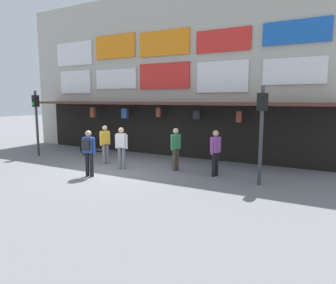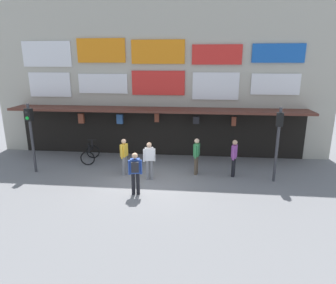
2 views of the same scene
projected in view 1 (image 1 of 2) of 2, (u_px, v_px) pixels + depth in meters
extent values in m
plane|color=slate|center=(114.00, 171.00, 12.00)|extent=(80.00, 80.00, 0.00)
cube|color=#B2AD9E|center=(170.00, 75.00, 15.43)|extent=(18.00, 1.20, 8.00)
cube|color=#592D23|center=(157.00, 103.00, 14.49)|extent=(15.30, 1.40, 0.12)
cube|color=white|center=(74.00, 54.00, 17.52)|extent=(2.66, 0.08, 1.30)
cube|color=orange|center=(115.00, 47.00, 16.08)|extent=(2.53, 0.08, 1.20)
cube|color=orange|center=(164.00, 43.00, 14.66)|extent=(2.72, 0.08, 1.18)
cube|color=red|center=(223.00, 40.00, 13.26)|extent=(2.46, 0.08, 0.96)
cube|color=blue|center=(296.00, 32.00, 11.83)|extent=(2.51, 0.08, 0.90)
cube|color=white|center=(75.00, 82.00, 17.74)|extent=(2.30, 0.08, 1.29)
cube|color=white|center=(116.00, 79.00, 16.31)|extent=(2.64, 0.08, 1.02)
cube|color=red|center=(164.00, 76.00, 14.88)|extent=(2.76, 0.08, 1.24)
cube|color=white|center=(222.00, 77.00, 13.47)|extent=(2.34, 0.08, 1.37)
cube|color=white|center=(294.00, 71.00, 12.04)|extent=(2.39, 0.08, 1.04)
cylinder|color=black|center=(93.00, 106.00, 16.42)|extent=(0.02, 0.02, 0.20)
cube|color=brown|center=(93.00, 112.00, 16.47)|extent=(0.29, 0.17, 0.52)
cylinder|color=black|center=(125.00, 106.00, 15.54)|extent=(0.02, 0.02, 0.22)
cube|color=#2D5693|center=(125.00, 113.00, 15.59)|extent=(0.32, 0.19, 0.49)
cylinder|color=black|center=(159.00, 106.00, 14.68)|extent=(0.02, 0.02, 0.16)
cube|color=brown|center=(159.00, 112.00, 14.72)|extent=(0.23, 0.14, 0.44)
cylinder|color=black|center=(197.00, 108.00, 13.65)|extent=(0.02, 0.02, 0.26)
cube|color=#232328|center=(197.00, 115.00, 13.69)|extent=(0.31, 0.19, 0.37)
cylinder|color=black|center=(239.00, 108.00, 12.78)|extent=(0.02, 0.02, 0.25)
cube|color=brown|center=(239.00, 117.00, 12.83)|extent=(0.22, 0.13, 0.46)
cube|color=black|center=(164.00, 130.00, 15.27)|extent=(15.30, 0.04, 2.50)
cylinder|color=#38383D|center=(37.00, 124.00, 15.04)|extent=(0.12, 0.12, 3.20)
cube|color=black|center=(36.00, 101.00, 14.88)|extent=(0.31, 0.28, 0.56)
sphere|color=black|center=(33.00, 98.00, 14.76)|extent=(0.15, 0.15, 0.15)
sphere|color=#19DB3D|center=(33.00, 104.00, 14.80)|extent=(0.15, 0.15, 0.15)
cylinder|color=#38383D|center=(261.00, 136.00, 9.84)|extent=(0.12, 0.12, 3.20)
cube|color=black|center=(262.00, 102.00, 9.69)|extent=(0.32, 0.29, 0.56)
sphere|color=red|center=(264.00, 98.00, 9.76)|extent=(0.15, 0.15, 0.15)
sphere|color=black|center=(264.00, 106.00, 9.80)|extent=(0.15, 0.15, 0.15)
torus|color=black|center=(99.00, 146.00, 16.16)|extent=(0.72, 0.14, 0.72)
torus|color=black|center=(86.00, 149.00, 15.16)|extent=(0.72, 0.14, 0.72)
cylinder|color=black|center=(92.00, 142.00, 15.62)|extent=(0.16, 0.99, 0.05)
cylinder|color=black|center=(90.00, 139.00, 15.45)|extent=(0.04, 0.04, 0.35)
cube|color=black|center=(90.00, 136.00, 15.42)|extent=(0.12, 0.21, 0.06)
cylinder|color=black|center=(98.00, 138.00, 16.03)|extent=(0.04, 0.04, 0.50)
cylinder|color=black|center=(98.00, 133.00, 15.99)|extent=(0.44, 0.08, 0.04)
cylinder|color=gray|center=(104.00, 154.00, 13.17)|extent=(0.14, 0.14, 0.88)
cylinder|color=gray|center=(107.00, 154.00, 13.30)|extent=(0.14, 0.14, 0.88)
cube|color=gold|center=(105.00, 137.00, 13.13)|extent=(0.30, 0.40, 0.56)
sphere|color=tan|center=(105.00, 128.00, 13.08)|extent=(0.22, 0.22, 0.22)
cylinder|color=gold|center=(101.00, 139.00, 12.98)|extent=(0.09, 0.09, 0.56)
cylinder|color=gold|center=(109.00, 138.00, 13.30)|extent=(0.09, 0.09, 0.56)
cylinder|color=gray|center=(124.00, 158.00, 12.24)|extent=(0.14, 0.14, 0.88)
cylinder|color=gray|center=(120.00, 158.00, 12.29)|extent=(0.14, 0.14, 0.88)
cube|color=white|center=(121.00, 140.00, 12.17)|extent=(0.40, 0.31, 0.56)
sphere|color=tan|center=(121.00, 130.00, 12.11)|extent=(0.22, 0.22, 0.22)
cylinder|color=white|center=(127.00, 142.00, 12.12)|extent=(0.09, 0.09, 0.56)
cylinder|color=white|center=(116.00, 142.00, 12.23)|extent=(0.09, 0.09, 0.56)
cylinder|color=black|center=(87.00, 164.00, 11.11)|extent=(0.14, 0.14, 0.88)
cylinder|color=black|center=(92.00, 165.00, 11.06)|extent=(0.14, 0.14, 0.88)
cube|color=#28479E|center=(89.00, 145.00, 10.99)|extent=(0.40, 0.29, 0.56)
sphere|color=tan|center=(88.00, 134.00, 10.93)|extent=(0.22, 0.22, 0.22)
cylinder|color=#28479E|center=(83.00, 146.00, 11.06)|extent=(0.09, 0.09, 0.56)
cylinder|color=#28479E|center=(94.00, 147.00, 10.93)|extent=(0.09, 0.09, 0.56)
cube|color=#232328|center=(86.00, 145.00, 10.83)|extent=(0.31, 0.21, 0.40)
cylinder|color=black|center=(217.00, 164.00, 11.22)|extent=(0.14, 0.14, 0.88)
cylinder|color=black|center=(214.00, 165.00, 11.09)|extent=(0.14, 0.14, 0.88)
cube|color=#9E4CA8|center=(216.00, 145.00, 11.06)|extent=(0.31, 0.40, 0.56)
sphere|color=tan|center=(216.00, 133.00, 11.00)|extent=(0.22, 0.22, 0.22)
cylinder|color=#9E4CA8|center=(219.00, 145.00, 11.22)|extent=(0.09, 0.09, 0.56)
cylinder|color=#9E4CA8|center=(212.00, 147.00, 10.91)|extent=(0.09, 0.09, 0.56)
cylinder|color=brown|center=(174.00, 160.00, 11.95)|extent=(0.14, 0.14, 0.88)
cylinder|color=brown|center=(177.00, 159.00, 12.08)|extent=(0.14, 0.14, 0.88)
cube|color=#388E51|center=(176.00, 141.00, 11.91)|extent=(0.30, 0.40, 0.56)
sphere|color=beige|center=(176.00, 131.00, 11.86)|extent=(0.22, 0.22, 0.22)
cylinder|color=#388E51|center=(172.00, 143.00, 11.76)|extent=(0.09, 0.09, 0.56)
cylinder|color=#388E51|center=(179.00, 142.00, 12.08)|extent=(0.09, 0.09, 0.56)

